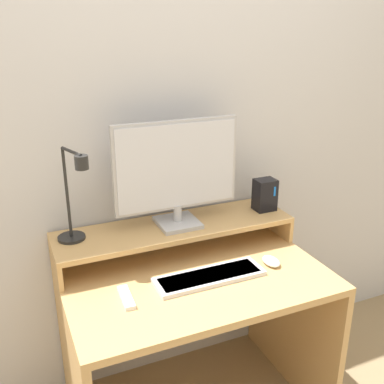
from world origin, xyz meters
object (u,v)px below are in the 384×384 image
(monitor, at_px, (177,171))
(desk_lamp, at_px, (74,201))
(keyboard, at_px, (210,276))
(mouse, at_px, (271,261))
(remote_control, at_px, (126,297))
(router_dock, at_px, (265,195))

(monitor, relative_size, desk_lamp, 1.40)
(monitor, height_order, desk_lamp, monitor)
(keyboard, bearing_deg, monitor, 95.08)
(monitor, relative_size, keyboard, 1.23)
(monitor, xyz_separation_m, keyboard, (0.02, -0.27, -0.36))
(monitor, xyz_separation_m, mouse, (0.31, -0.27, -0.35))
(remote_control, bearing_deg, router_dock, 20.17)
(monitor, distance_m, remote_control, 0.55)
(router_dock, distance_m, keyboard, 0.52)
(router_dock, height_order, mouse, router_dock)
(monitor, bearing_deg, remote_control, -138.13)
(mouse, xyz_separation_m, remote_control, (-0.62, -0.01, -0.01))
(desk_lamp, xyz_separation_m, remote_control, (0.11, -0.27, -0.30))
(monitor, relative_size, remote_control, 3.60)
(remote_control, bearing_deg, keyboard, 1.19)
(router_dock, bearing_deg, keyboard, -146.80)
(router_dock, xyz_separation_m, remote_control, (-0.75, -0.27, -0.19))
(router_dock, xyz_separation_m, mouse, (-0.13, -0.27, -0.18))
(remote_control, bearing_deg, mouse, 0.64)
(monitor, height_order, router_dock, monitor)
(keyboard, height_order, mouse, mouse)
(mouse, bearing_deg, keyboard, 179.98)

